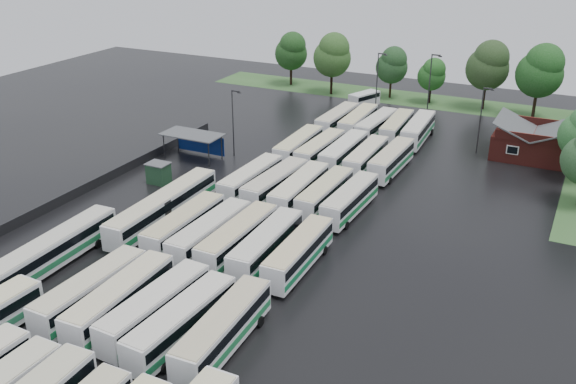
% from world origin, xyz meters
% --- Properties ---
extents(ground, '(160.00, 160.00, 0.00)m').
position_xyz_m(ground, '(0.00, 0.00, 0.00)').
color(ground, black).
rests_on(ground, ground).
extents(brick_building, '(10.07, 8.60, 5.39)m').
position_xyz_m(brick_building, '(24.00, 42.77, 1.87)').
color(brick_building, maroon).
rests_on(brick_building, ground).
extents(wash_shed, '(8.20, 4.20, 3.58)m').
position_xyz_m(wash_shed, '(-17.20, 22.02, 2.99)').
color(wash_shed, '#2D2D30').
rests_on(wash_shed, ground).
extents(utility_hut, '(2.70, 2.20, 2.62)m').
position_xyz_m(utility_hut, '(-16.20, 12.60, 1.32)').
color(utility_hut, '#1B3F25').
rests_on(utility_hut, ground).
extents(grass_strip_north, '(80.00, 10.00, 0.01)m').
position_xyz_m(grass_strip_north, '(2.00, 64.80, 0.01)').
color(grass_strip_north, '#38642D').
rests_on(grass_strip_north, ground).
extents(west_fence, '(0.10, 50.00, 1.20)m').
position_xyz_m(west_fence, '(-22.20, 8.00, 0.60)').
color(west_fence, '#2D2D30').
rests_on(west_fence, ground).
extents(bus_r1c0, '(2.75, 11.70, 3.24)m').
position_xyz_m(bus_r1c0, '(-4.32, -12.46, 1.78)').
color(bus_r1c0, white).
rests_on(bus_r1c0, ground).
extents(bus_r1c1, '(2.85, 11.94, 3.31)m').
position_xyz_m(bus_r1c1, '(-1.26, -12.39, 1.82)').
color(bus_r1c1, white).
rests_on(bus_r1c1, ground).
extents(bus_r1c2, '(3.03, 11.72, 3.23)m').
position_xyz_m(bus_r1c2, '(2.04, -12.10, 1.78)').
color(bus_r1c2, white).
rests_on(bus_r1c2, ground).
extents(bus_r1c3, '(3.04, 11.65, 3.21)m').
position_xyz_m(bus_r1c3, '(5.05, -12.71, 1.77)').
color(bus_r1c3, white).
rests_on(bus_r1c3, ground).
extents(bus_r1c4, '(2.96, 11.80, 3.26)m').
position_xyz_m(bus_r1c4, '(8.48, -12.15, 1.79)').
color(bus_r1c4, white).
rests_on(bus_r1c4, ground).
extents(bus_r2c0, '(2.55, 11.66, 3.24)m').
position_xyz_m(bus_r2c0, '(-4.38, 1.21, 1.78)').
color(bus_r2c0, white).
rests_on(bus_r2c0, ground).
extents(bus_r2c1, '(2.75, 11.78, 3.26)m').
position_xyz_m(bus_r2c1, '(-1.10, 0.90, 1.80)').
color(bus_r2c1, white).
rests_on(bus_r2c1, ground).
extents(bus_r2c2, '(2.63, 11.90, 3.31)m').
position_xyz_m(bus_r2c2, '(1.91, 1.18, 1.82)').
color(bus_r2c2, white).
rests_on(bus_r2c2, ground).
extents(bus_r2c3, '(2.84, 11.83, 3.27)m').
position_xyz_m(bus_r2c3, '(5.05, 1.18, 1.80)').
color(bus_r2c3, white).
rests_on(bus_r2c3, ground).
extents(bus_r2c4, '(2.69, 11.47, 3.18)m').
position_xyz_m(bus_r2c4, '(8.43, 1.28, 1.75)').
color(bus_r2c4, white).
rests_on(bus_r2c4, ground).
extents(bus_r3c0, '(2.69, 11.50, 3.19)m').
position_xyz_m(bus_r3c0, '(-4.40, 14.99, 1.75)').
color(bus_r3c0, white).
rests_on(bus_r3c0, ground).
extents(bus_r3c1, '(3.07, 11.85, 3.27)m').
position_xyz_m(bus_r3c1, '(-1.08, 14.87, 1.80)').
color(bus_r3c1, white).
rests_on(bus_r3c1, ground).
extents(bus_r3c2, '(2.71, 11.84, 3.29)m').
position_xyz_m(bus_r3c2, '(2.15, 14.65, 1.81)').
color(bus_r3c2, white).
rests_on(bus_r3c2, ground).
extents(bus_r3c3, '(2.54, 11.33, 3.14)m').
position_xyz_m(bus_r3c3, '(5.16, 15.02, 1.73)').
color(bus_r3c3, white).
rests_on(bus_r3c3, ground).
extents(bus_r3c4, '(2.71, 11.36, 3.14)m').
position_xyz_m(bus_r3c4, '(8.33, 14.70, 1.73)').
color(bus_r3c4, white).
rests_on(bus_r3c4, ground).
extents(bus_r4c0, '(2.76, 11.63, 3.22)m').
position_xyz_m(bus_r4c0, '(-4.38, 28.11, 1.77)').
color(bus_r4c0, white).
rests_on(bus_r4c0, ground).
extents(bus_r4c1, '(2.68, 11.40, 3.16)m').
position_xyz_m(bus_r4c1, '(-1.21, 28.15, 1.74)').
color(bus_r4c1, white).
rests_on(bus_r4c1, ground).
extents(bus_r4c2, '(2.51, 11.73, 3.26)m').
position_xyz_m(bus_r4c2, '(2.05, 28.54, 1.80)').
color(bus_r4c2, white).
rests_on(bus_r4c2, ground).
extents(bus_r4c3, '(2.54, 11.31, 3.14)m').
position_xyz_m(bus_r4c3, '(5.33, 28.14, 1.73)').
color(bus_r4c3, white).
rests_on(bus_r4c3, ground).
extents(bus_r4c4, '(2.68, 11.52, 3.19)m').
position_xyz_m(bus_r4c4, '(8.58, 28.62, 1.76)').
color(bus_r4c4, white).
rests_on(bus_r4c4, ground).
extents(bus_r5c0, '(2.69, 11.59, 3.21)m').
position_xyz_m(bus_r5c0, '(-4.27, 41.70, 1.77)').
color(bus_r5c0, white).
rests_on(bus_r5c0, ground).
extents(bus_r5c1, '(2.73, 11.70, 3.24)m').
position_xyz_m(bus_r5c1, '(-1.05, 42.13, 1.78)').
color(bus_r5c1, white).
rests_on(bus_r5c1, ground).
extents(bus_r5c2, '(3.00, 11.51, 3.17)m').
position_xyz_m(bus_r5c2, '(2.02, 41.66, 1.74)').
color(bus_r5c2, white).
rests_on(bus_r5c2, ground).
extents(bus_r5c3, '(2.95, 11.41, 3.15)m').
position_xyz_m(bus_r5c3, '(5.00, 42.16, 1.73)').
color(bus_r5c3, white).
rests_on(bus_r5c3, ground).
extents(bus_r5c4, '(3.12, 11.98, 3.30)m').
position_xyz_m(bus_r5c4, '(8.24, 42.22, 1.82)').
color(bus_r5c4, white).
rests_on(bus_r5c4, ground).
extents(artic_bus_west_b, '(2.76, 17.45, 3.23)m').
position_xyz_m(artic_bus_west_b, '(-8.99, 3.94, 1.79)').
color(artic_bus_west_b, white).
rests_on(artic_bus_west_b, ground).
extents(artic_bus_west_c, '(2.89, 17.09, 3.16)m').
position_xyz_m(artic_bus_west_c, '(-12.46, -9.34, 1.75)').
color(artic_bus_west_c, white).
rests_on(artic_bus_west_c, ground).
extents(minibus, '(4.15, 6.31, 2.59)m').
position_xyz_m(minibus, '(-5.10, 55.90, 1.44)').
color(minibus, white).
rests_on(minibus, ground).
extents(tree_north_0, '(6.24, 6.24, 10.34)m').
position_xyz_m(tree_north_0, '(-23.21, 64.41, 6.65)').
color(tree_north_0, black).
rests_on(tree_north_0, ground).
extents(tree_north_1, '(6.88, 6.88, 11.39)m').
position_xyz_m(tree_north_1, '(-13.47, 61.47, 7.33)').
color(tree_north_1, black).
rests_on(tree_north_1, ground).
extents(tree_north_2, '(5.68, 5.68, 9.40)m').
position_xyz_m(tree_north_2, '(-2.90, 63.78, 6.05)').
color(tree_north_2, black).
rests_on(tree_north_2, ground).
extents(tree_north_3, '(4.88, 4.88, 8.08)m').
position_xyz_m(tree_north_3, '(4.45, 63.54, 5.19)').
color(tree_north_3, black).
rests_on(tree_north_3, ground).
extents(tree_north_4, '(7.15, 7.15, 11.84)m').
position_xyz_m(tree_north_4, '(13.66, 63.83, 7.62)').
color(tree_north_4, black).
rests_on(tree_north_4, ground).
extents(tree_north_5, '(7.43, 7.43, 12.30)m').
position_xyz_m(tree_north_5, '(22.09, 62.07, 7.92)').
color(tree_north_5, black).
rests_on(tree_north_5, ground).
extents(lamp_post_ne, '(1.44, 0.28, 9.36)m').
position_xyz_m(lamp_post_ne, '(17.13, 41.11, 5.44)').
color(lamp_post_ne, '#2D2D30').
rests_on(lamp_post_ne, ground).
extents(lamp_post_nw, '(1.43, 0.28, 9.30)m').
position_xyz_m(lamp_post_nw, '(-12.70, 25.11, 5.40)').
color(lamp_post_nw, '#2D2D30').
rests_on(lamp_post_nw, ground).
extents(lamp_post_back_w, '(1.55, 0.30, 10.06)m').
position_xyz_m(lamp_post_back_w, '(-2.08, 53.59, 5.84)').
color(lamp_post_back_w, '#2D2D30').
rests_on(lamp_post_back_w, ground).
extents(lamp_post_back_e, '(1.65, 0.32, 10.71)m').
position_xyz_m(lamp_post_back_e, '(6.73, 53.33, 6.22)').
color(lamp_post_back_e, '#2D2D30').
rests_on(lamp_post_back_e, ground).
extents(puddle_0, '(4.22, 4.22, 0.01)m').
position_xyz_m(puddle_0, '(-1.92, -21.90, 0.00)').
color(puddle_0, black).
rests_on(puddle_0, ground).
extents(puddle_2, '(6.16, 6.16, 0.01)m').
position_xyz_m(puddle_2, '(-5.82, 3.79, 0.00)').
color(puddle_2, black).
rests_on(puddle_2, ground).
extents(puddle_3, '(3.59, 3.59, 0.01)m').
position_xyz_m(puddle_3, '(4.19, -3.41, 0.00)').
color(puddle_3, black).
rests_on(puddle_3, ground).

